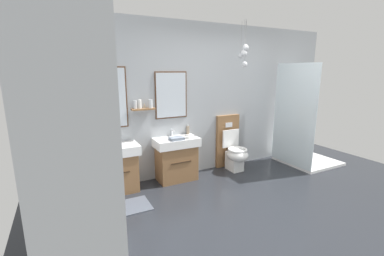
# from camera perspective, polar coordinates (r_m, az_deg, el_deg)

# --- Properties ---
(ground_plane) EXTENTS (6.30, 5.01, 0.10)m
(ground_plane) POSITION_cam_1_polar(r_m,az_deg,el_deg) (3.84, 19.26, -17.42)
(ground_plane) COLOR #23262B
(ground_plane) RESTS_ON ground
(wall_back) EXTENTS (5.10, 0.65, 2.62)m
(wall_back) POSITION_cam_1_polar(r_m,az_deg,el_deg) (4.80, 4.26, 6.36)
(wall_back) COLOR #999EA3
(wall_back) RESTS_ON ground
(wall_left) EXTENTS (0.12, 3.81, 2.62)m
(wall_left) POSITION_cam_1_polar(r_m,az_deg,el_deg) (2.30, -26.11, -1.69)
(wall_left) COLOR #999EA3
(wall_left) RESTS_ON ground
(bath_mat) EXTENTS (0.68, 0.44, 0.01)m
(bath_mat) POSITION_cam_1_polar(r_m,az_deg,el_deg) (3.80, -14.44, -16.49)
(bath_mat) COLOR #474C56
(bath_mat) RESTS_ON ground
(vanity_sink_left) EXTENTS (0.73, 0.44, 0.73)m
(vanity_sink_left) POSITION_cam_1_polar(r_m,az_deg,el_deg) (4.15, -16.50, -8.30)
(vanity_sink_left) COLOR brown
(vanity_sink_left) RESTS_ON ground
(tap_on_left_sink) EXTENTS (0.03, 0.13, 0.11)m
(tap_on_left_sink) POSITION_cam_1_polar(r_m,az_deg,el_deg) (4.18, -17.25, -2.24)
(tap_on_left_sink) COLOR silver
(tap_on_left_sink) RESTS_ON vanity_sink_left
(vanity_sink_right) EXTENTS (0.73, 0.44, 0.73)m
(vanity_sink_right) POSITION_cam_1_polar(r_m,az_deg,el_deg) (4.43, -3.47, -6.49)
(vanity_sink_right) COLOR brown
(vanity_sink_right) RESTS_ON ground
(tap_on_right_sink) EXTENTS (0.03, 0.13, 0.11)m
(tap_on_right_sink) POSITION_cam_1_polar(r_m,az_deg,el_deg) (4.45, -4.33, -0.83)
(tap_on_right_sink) COLOR silver
(tap_on_right_sink) RESTS_ON vanity_sink_right
(toilet) EXTENTS (0.48, 0.63, 1.00)m
(toilet) POSITION_cam_1_polar(r_m,az_deg,el_deg) (4.95, 8.78, -4.64)
(toilet) COLOR brown
(toilet) RESTS_ON ground
(toothbrush_cup) EXTENTS (0.07, 0.08, 0.21)m
(toothbrush_cup) POSITION_cam_1_polar(r_m,az_deg,el_deg) (4.13, -21.08, -2.83)
(toothbrush_cup) COLOR silver
(toothbrush_cup) RESTS_ON vanity_sink_left
(soap_dispenser) EXTENTS (0.06, 0.06, 0.18)m
(soap_dispenser) POSITION_cam_1_polar(r_m,az_deg,el_deg) (4.56, -0.92, -0.39)
(soap_dispenser) COLOR gray
(soap_dispenser) RESTS_ON vanity_sink_right
(folded_hand_towel) EXTENTS (0.22, 0.16, 0.04)m
(folded_hand_towel) POSITION_cam_1_polar(r_m,az_deg,el_deg) (4.20, -3.38, -2.29)
(folded_hand_towel) COLOR gray
(folded_hand_towel) RESTS_ON vanity_sink_right
(shower_tray) EXTENTS (1.01, 0.96, 1.95)m
(shower_tray) POSITION_cam_1_polar(r_m,az_deg,el_deg) (5.59, 22.99, -3.33)
(shower_tray) COLOR white
(shower_tray) RESTS_ON ground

